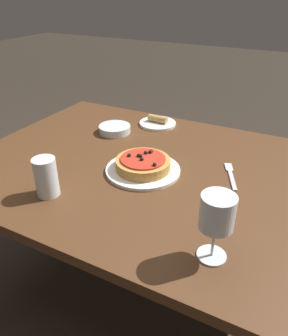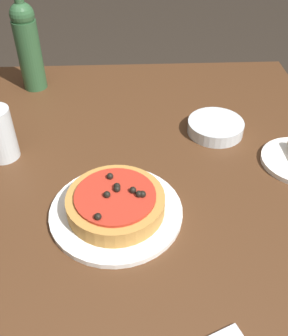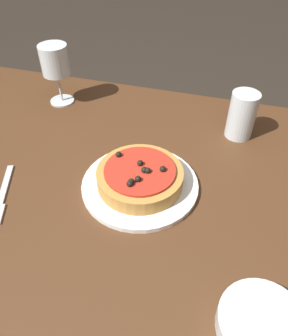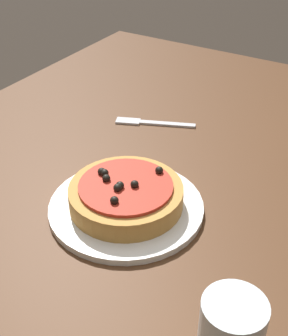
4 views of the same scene
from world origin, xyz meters
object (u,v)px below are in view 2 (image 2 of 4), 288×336
object	(u,v)px
dining_table	(140,260)
pizza	(116,202)
dinner_plate	(116,212)
side_bowl	(215,127)
wine_bottle	(28,45)

from	to	relation	value
dining_table	pizza	distance (m)	0.13
dinner_plate	pizza	size ratio (longest dim) A/B	1.37
dining_table	side_bowl	bearing A→B (deg)	-31.43
dining_table	wine_bottle	distance (m)	0.70
wine_bottle	dining_table	bearing A→B (deg)	-153.72
pizza	side_bowl	size ratio (longest dim) A/B	1.37
pizza	wine_bottle	bearing A→B (deg)	24.87
dinner_plate	side_bowl	bearing A→B (deg)	-42.36
dinner_plate	wine_bottle	size ratio (longest dim) A/B	0.90
pizza	side_bowl	xyz separation A→B (m)	(0.28, -0.25, -0.02)
dinner_plate	side_bowl	distance (m)	0.38
dining_table	dinner_plate	xyz separation A→B (m)	(0.06, 0.05, 0.08)
wine_bottle	side_bowl	distance (m)	0.58
dining_table	wine_bottle	size ratio (longest dim) A/B	4.99
pizza	wine_bottle	world-z (taller)	wine_bottle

